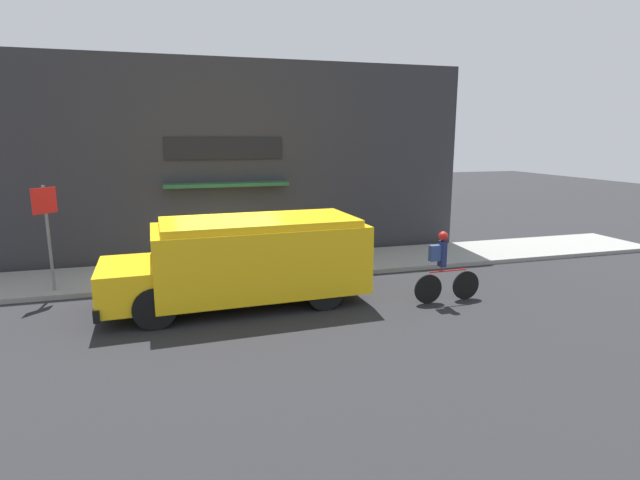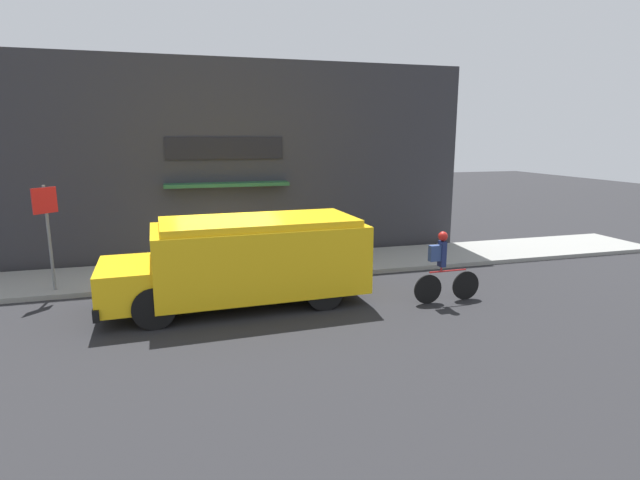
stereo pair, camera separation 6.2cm
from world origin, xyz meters
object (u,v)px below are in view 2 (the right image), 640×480
at_px(school_bus, 246,259).
at_px(cyclist, 443,268).
at_px(trash_bin, 328,247).
at_px(stop_sign_post, 47,221).

bearing_deg(school_bus, cyclist, -17.23).
bearing_deg(trash_bin, cyclist, -67.84).
height_order(school_bus, stop_sign_post, stop_sign_post).
relative_size(school_bus, stop_sign_post, 2.32).
distance_m(school_bus, trash_bin, 3.88).
distance_m(school_bus, stop_sign_post, 4.83).
xyz_separation_m(school_bus, stop_sign_post, (-4.37, 1.91, 0.76)).
bearing_deg(trash_bin, stop_sign_post, -173.57).
distance_m(cyclist, trash_bin, 4.18).
xyz_separation_m(cyclist, stop_sign_post, (-8.68, 3.06, 1.00)).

